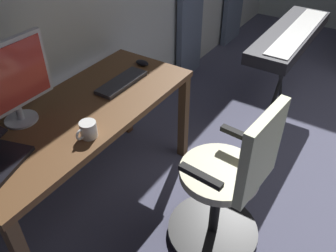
{
  "coord_description": "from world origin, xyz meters",
  "views": [
    {
      "loc": [
        2.53,
        -0.94,
        1.89
      ],
      "look_at": [
        1.4,
        -1.68,
        0.86
      ],
      "focal_mm": 37.7,
      "sensor_mm": 36.0,
      "label": 1
    }
  ],
  "objects": [
    {
      "name": "computer_mouse",
      "position": [
        0.77,
        -2.3,
        0.75
      ],
      "size": [
        0.06,
        0.1,
        0.04
      ],
      "primitive_type": "ellipsoid",
      "color": "black",
      "rests_on": "desk"
    },
    {
      "name": "computer_monitor",
      "position": [
        1.66,
        -2.48,
        0.98
      ],
      "size": [
        0.48,
        0.18,
        0.45
      ],
      "color": "silver",
      "rests_on": "desk"
    },
    {
      "name": "desk",
      "position": [
        1.41,
        -2.28,
        0.64
      ],
      "size": [
        1.51,
        0.63,
        0.74
      ],
      "color": "brown",
      "rests_on": "ground"
    },
    {
      "name": "piano_keyboard",
      "position": [
        -0.24,
        -1.58,
        0.75
      ],
      "size": [
        1.18,
        0.32,
        0.82
      ],
      "rotation": [
        0.0,
        0.0,
        -0.0
      ],
      "color": "black",
      "rests_on": "ground"
    },
    {
      "name": "computer_keyboard",
      "position": [
        1.05,
        -2.26,
        0.75
      ],
      "size": [
        0.38,
        0.13,
        0.02
      ],
      "primitive_type": "cube",
      "color": "#333338",
      "rests_on": "desk"
    },
    {
      "name": "mug_tea",
      "position": [
        1.56,
        -2.06,
        0.78
      ],
      "size": [
        0.13,
        0.09,
        0.09
      ],
      "color": "white",
      "rests_on": "desk"
    },
    {
      "name": "office_chair",
      "position": [
        1.24,
        -1.39,
        0.47
      ],
      "size": [
        0.56,
        0.56,
        1.01
      ],
      "rotation": [
        0.0,
        0.0,
        3.06
      ],
      "color": "black",
      "rests_on": "ground"
    }
  ]
}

